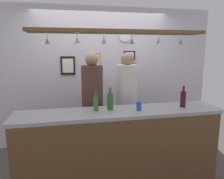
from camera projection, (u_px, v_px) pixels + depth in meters
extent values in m
plane|color=#4C4742|center=(113.00, 168.00, 3.33)|extent=(8.00, 8.00, 0.00)
cube|color=silver|center=(101.00, 76.00, 4.15)|extent=(4.40, 0.06, 2.60)
cube|color=#99999E|center=(119.00, 112.00, 2.81)|extent=(2.70, 0.55, 0.04)
cube|color=brown|center=(124.00, 158.00, 2.66)|extent=(2.65, 0.04, 0.98)
cube|color=brown|center=(119.00, 32.00, 2.67)|extent=(2.20, 0.36, 0.04)
cylinder|color=silver|center=(47.00, 33.00, 2.56)|extent=(0.06, 0.06, 0.00)
cylinder|color=silver|center=(47.00, 35.00, 2.57)|extent=(0.01, 0.01, 0.06)
cone|color=silver|center=(47.00, 41.00, 2.58)|extent=(0.07, 0.07, 0.08)
cylinder|color=silver|center=(77.00, 33.00, 2.50)|extent=(0.06, 0.06, 0.00)
cylinder|color=silver|center=(77.00, 35.00, 2.51)|extent=(0.01, 0.01, 0.06)
cone|color=silver|center=(77.00, 41.00, 2.52)|extent=(0.07, 0.07, 0.08)
cylinder|color=silver|center=(104.00, 33.00, 2.58)|extent=(0.06, 0.06, 0.00)
cylinder|color=silver|center=(104.00, 36.00, 2.59)|extent=(0.01, 0.01, 0.06)
cone|color=silver|center=(104.00, 41.00, 2.60)|extent=(0.07, 0.07, 0.08)
cylinder|color=silver|center=(132.00, 34.00, 2.72)|extent=(0.06, 0.06, 0.00)
cylinder|color=silver|center=(132.00, 36.00, 2.72)|extent=(0.01, 0.01, 0.06)
cone|color=silver|center=(132.00, 41.00, 2.73)|extent=(0.07, 0.07, 0.08)
cylinder|color=silver|center=(159.00, 34.00, 2.71)|extent=(0.06, 0.06, 0.00)
cylinder|color=silver|center=(159.00, 36.00, 2.71)|extent=(0.01, 0.01, 0.06)
cone|color=silver|center=(159.00, 41.00, 2.73)|extent=(0.07, 0.07, 0.08)
cylinder|color=silver|center=(181.00, 35.00, 2.87)|extent=(0.06, 0.06, 0.00)
cylinder|color=silver|center=(181.00, 37.00, 2.87)|extent=(0.01, 0.01, 0.06)
cone|color=silver|center=(181.00, 42.00, 2.89)|extent=(0.07, 0.07, 0.08)
cube|color=#2D334C|center=(93.00, 135.00, 3.55)|extent=(0.17, 0.18, 0.84)
cylinder|color=brown|center=(92.00, 88.00, 3.40)|extent=(0.34, 0.34, 0.73)
sphere|color=#9E7556|center=(92.00, 59.00, 3.32)|extent=(0.21, 0.21, 0.21)
cube|color=#2D334C|center=(126.00, 132.00, 3.67)|extent=(0.17, 0.18, 0.84)
cylinder|color=white|center=(127.00, 87.00, 3.52)|extent=(0.34, 0.34, 0.73)
sphere|color=#9E7556|center=(127.00, 59.00, 3.43)|extent=(0.21, 0.21, 0.21)
cylinder|color=#380F19|center=(183.00, 99.00, 2.97)|extent=(0.08, 0.08, 0.22)
cylinder|color=#380F19|center=(184.00, 89.00, 2.94)|extent=(0.03, 0.03, 0.08)
cylinder|color=#336B2D|center=(96.00, 104.00, 2.79)|extent=(0.06, 0.06, 0.19)
cylinder|color=#336B2D|center=(96.00, 94.00, 2.77)|extent=(0.03, 0.03, 0.07)
cylinder|color=#2D5623|center=(110.00, 102.00, 2.83)|extent=(0.08, 0.08, 0.22)
cylinder|color=#2D5623|center=(110.00, 91.00, 2.81)|extent=(0.03, 0.03, 0.08)
cylinder|color=#1E4CB2|center=(139.00, 106.00, 2.81)|extent=(0.07, 0.07, 0.12)
cube|color=black|center=(68.00, 66.00, 3.94)|extent=(0.26, 0.02, 0.34)
cube|color=white|center=(68.00, 66.00, 3.93)|extent=(0.20, 0.01, 0.26)
cube|color=black|center=(129.00, 56.00, 4.15)|extent=(0.22, 0.02, 0.18)
cube|color=white|center=(130.00, 56.00, 4.13)|extent=(0.17, 0.01, 0.14)
cube|color=brown|center=(128.00, 67.00, 4.18)|extent=(0.30, 0.02, 0.18)
cube|color=white|center=(129.00, 68.00, 4.17)|extent=(0.23, 0.01, 0.14)
cube|color=#B29338|center=(95.00, 60.00, 4.02)|extent=(0.18, 0.02, 0.26)
cube|color=white|center=(96.00, 60.00, 4.01)|extent=(0.14, 0.01, 0.20)
cylinder|color=white|center=(125.00, 36.00, 4.05)|extent=(0.22, 0.03, 0.22)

